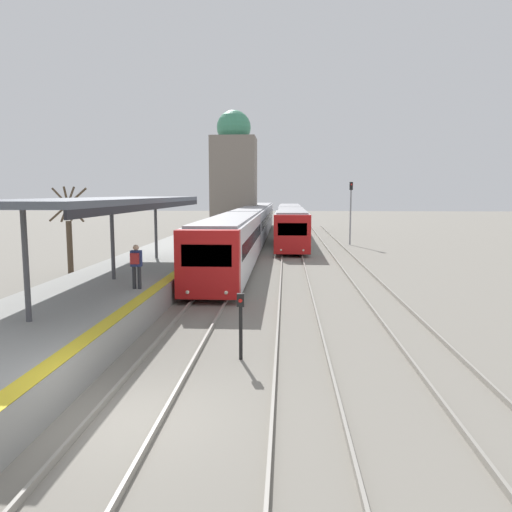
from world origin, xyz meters
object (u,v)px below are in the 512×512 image
(person_on_platform, at_px, (136,263))
(signal_mast_far, at_px, (351,206))
(train_far, at_px, (290,221))
(signal_post_near, at_px, (241,319))
(train_near, at_px, (251,224))

(person_on_platform, relative_size, signal_mast_far, 0.30)
(train_far, xyz_separation_m, signal_post_near, (-1.69, -38.43, -0.60))
(signal_post_near, bearing_deg, signal_mast_far, 77.53)
(train_far, bearing_deg, signal_mast_far, -53.13)
(train_near, bearing_deg, person_on_platform, -94.84)
(person_on_platform, height_order, signal_post_near, person_on_platform)
(person_on_platform, distance_m, signal_mast_far, 29.00)
(train_far, distance_m, signal_mast_far, 8.93)
(train_far, height_order, signal_post_near, train_far)
(train_near, relative_size, train_far, 1.58)
(person_on_platform, distance_m, train_near, 28.00)
(train_near, distance_m, train_far, 6.85)
(person_on_platform, relative_size, train_far, 0.05)
(signal_post_near, bearing_deg, train_far, 87.49)
(person_on_platform, xyz_separation_m, signal_mast_far, (11.28, 26.67, 1.45))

